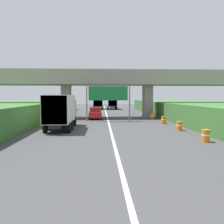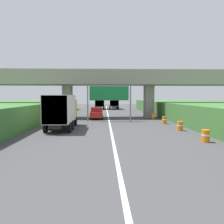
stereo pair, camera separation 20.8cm
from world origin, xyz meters
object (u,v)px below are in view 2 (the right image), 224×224
(truck_black, at_px, (114,102))
(construction_barrel_2, at_px, (206,136))
(overhead_highway_sign, at_px, (109,95))
(construction_barrel_5, at_px, (154,116))
(truck_yellow, at_px, (62,110))
(truck_green, at_px, (100,102))
(construction_barrel_3, at_px, (180,126))
(car_red, at_px, (97,113))
(construction_barrel_4, at_px, (164,120))

(truck_black, xyz_separation_m, construction_barrel_2, (4.82, -43.30, -1.47))
(overhead_highway_sign, relative_size, construction_barrel_5, 6.53)
(truck_yellow, height_order, truck_green, same)
(truck_yellow, relative_size, construction_barrel_3, 8.11)
(construction_barrel_2, height_order, construction_barrel_5, same)
(car_red, bearing_deg, truck_black, 82.06)
(truck_black, height_order, truck_green, same)
(construction_barrel_2, xyz_separation_m, construction_barrel_3, (-0.02, 5.47, 0.00))
(overhead_highway_sign, distance_m, truck_black, 29.37)
(truck_black, xyz_separation_m, truck_yellow, (-6.77, -36.38, 0.00))
(truck_black, xyz_separation_m, truck_green, (-3.68, 0.07, 0.00))
(car_red, xyz_separation_m, construction_barrel_3, (8.45, -11.71, -0.40))
(truck_black, bearing_deg, overhead_highway_sign, -93.62)
(truck_green, xyz_separation_m, construction_barrel_5, (8.34, -26.97, -1.47))
(car_red, bearing_deg, truck_yellow, -106.96)
(car_red, xyz_separation_m, construction_barrel_5, (8.31, -0.78, -0.40))
(construction_barrel_2, bearing_deg, car_red, 116.24)
(truck_black, distance_m, construction_barrel_3, 38.17)
(construction_barrel_2, bearing_deg, construction_barrel_3, 90.16)
(truck_green, bearing_deg, construction_barrel_3, -77.38)
(construction_barrel_3, height_order, construction_barrel_4, same)
(truck_yellow, xyz_separation_m, truck_green, (3.09, 36.45, 0.00))
(truck_yellow, relative_size, construction_barrel_2, 8.11)
(overhead_highway_sign, height_order, construction_barrel_4, overhead_highway_sign)
(construction_barrel_2, distance_m, construction_barrel_5, 16.40)
(truck_green, distance_m, construction_barrel_2, 44.22)
(construction_barrel_2, height_order, construction_barrel_3, same)
(overhead_highway_sign, height_order, construction_barrel_3, overhead_highway_sign)
(construction_barrel_4, bearing_deg, car_red, 143.44)
(overhead_highway_sign, xyz_separation_m, truck_green, (-1.83, 29.34, -1.54))
(truck_green, xyz_separation_m, construction_barrel_4, (8.46, -32.44, -1.47))
(truck_black, xyz_separation_m, construction_barrel_5, (4.67, -26.90, -1.47))
(truck_yellow, distance_m, construction_barrel_3, 11.76)
(construction_barrel_3, distance_m, construction_barrel_5, 10.93)
(truck_black, distance_m, car_red, 26.40)
(truck_green, relative_size, construction_barrel_2, 8.11)
(truck_green, distance_m, construction_barrel_3, 38.87)
(truck_black, height_order, construction_barrel_2, truck_black)
(car_red, bearing_deg, construction_barrel_2, -63.76)
(construction_barrel_3, xyz_separation_m, construction_barrel_4, (-0.03, 5.47, 0.00))
(truck_black, relative_size, truck_green, 1.00)
(truck_black, relative_size, truck_yellow, 1.00)
(truck_green, bearing_deg, truck_yellow, -94.85)
(construction_barrel_2, bearing_deg, overhead_highway_sign, 115.43)
(overhead_highway_sign, relative_size, truck_yellow, 0.81)
(overhead_highway_sign, xyz_separation_m, truck_black, (1.85, 29.27, -1.54))
(construction_barrel_3, bearing_deg, truck_green, 102.62)
(truck_yellow, relative_size, construction_barrel_4, 8.11)
(truck_green, bearing_deg, construction_barrel_4, -75.39)
(overhead_highway_sign, bearing_deg, construction_barrel_3, -52.15)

